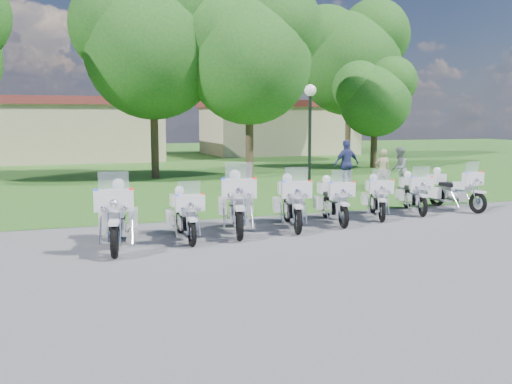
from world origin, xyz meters
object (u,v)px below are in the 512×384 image
object	(u,v)px
motorcycle_4	(333,199)
bystander_a	(382,170)
motorcycle_1	(185,213)
bystander_b	(399,169)
lamp_post	(310,111)
bystander_c	(347,164)
motorcycle_0	(117,214)
motorcycle_3	(291,201)
motorcycle_2	(237,202)
motorcycle_6	(414,192)
motorcycle_7	(454,189)
motorcycle_5	(377,196)

from	to	relation	value
motorcycle_4	bystander_a	xyz separation A→B (m)	(4.83, 5.36, 0.18)
motorcycle_1	bystander_b	size ratio (longest dim) A/B	1.25
motorcycle_1	lamp_post	bearing A→B (deg)	-130.80
bystander_a	bystander_c	world-z (taller)	bystander_c
motorcycle_1	bystander_c	xyz separation A→B (m)	(8.10, 7.24, 0.37)
motorcycle_0	motorcycle_3	size ratio (longest dim) A/B	1.08
motorcycle_2	bystander_c	world-z (taller)	bystander_c
motorcycle_6	motorcycle_7	distance (m)	1.46
motorcycle_0	motorcycle_1	size ratio (longest dim) A/B	1.21
motorcycle_5	bystander_c	world-z (taller)	bystander_c
motorcycle_4	lamp_post	world-z (taller)	lamp_post
motorcycle_2	motorcycle_4	bearing A→B (deg)	-158.29
bystander_b	motorcycle_5	bearing A→B (deg)	5.84
motorcycle_3	motorcycle_7	world-z (taller)	motorcycle_3
lamp_post	bystander_c	bearing A→B (deg)	14.94
motorcycle_6	lamp_post	bearing A→B (deg)	-62.06
lamp_post	motorcycle_4	bearing A→B (deg)	-108.91
motorcycle_2	motorcycle_3	size ratio (longest dim) A/B	1.11
motorcycle_2	lamp_post	world-z (taller)	lamp_post
motorcycle_3	motorcycle_5	distance (m)	2.93
motorcycle_0	motorcycle_7	xyz separation A→B (m)	(10.25, 1.89, -0.09)
lamp_post	bystander_c	xyz separation A→B (m)	(1.84, 0.49, -2.08)
motorcycle_1	motorcycle_5	xyz separation A→B (m)	(5.76, 1.12, 0.00)
motorcycle_4	bystander_c	distance (m)	7.55
motorcycle_1	lamp_post	xyz separation A→B (m)	(6.26, 6.75, 2.45)
motorcycle_5	bystander_c	bearing A→B (deg)	-89.29
motorcycle_4	lamp_post	xyz separation A→B (m)	(2.05, 5.97, 2.43)
motorcycle_0	motorcycle_5	bearing A→B (deg)	-159.69
motorcycle_2	motorcycle_6	bearing A→B (deg)	-155.12
motorcycle_1	motorcycle_4	size ratio (longest dim) A/B	0.97
motorcycle_5	bystander_b	world-z (taller)	bystander_b
motorcycle_3	motorcycle_0	bearing A→B (deg)	24.84
motorcycle_6	lamp_post	world-z (taller)	lamp_post
motorcycle_2	motorcycle_7	size ratio (longest dim) A/B	1.16
motorcycle_4	motorcycle_6	distance (m)	3.11
motorcycle_3	bystander_c	distance (m)	8.51
motorcycle_0	bystander_b	size ratio (longest dim) A/B	1.52
lamp_post	motorcycle_1	bearing A→B (deg)	-132.83
motorcycle_6	bystander_b	distance (m)	5.21
motorcycle_4	bystander_c	world-z (taller)	bystander_c
motorcycle_0	motorcycle_1	bearing A→B (deg)	-158.65
motorcycle_5	bystander_b	xyz separation A→B (m)	(3.98, 4.95, 0.25)
motorcycle_3	bystander_a	xyz separation A→B (m)	(6.16, 5.61, 0.13)
motorcycle_1	lamp_post	size ratio (longest dim) A/B	0.52
motorcycle_0	bystander_b	world-z (taller)	motorcycle_0
bystander_a	lamp_post	bearing A→B (deg)	-0.18
motorcycle_5	lamp_post	distance (m)	6.16
motorcycle_3	motorcycle_7	distance (m)	5.90
motorcycle_1	motorcycle_2	world-z (taller)	motorcycle_2
motorcycle_4	bystander_c	xyz separation A→B (m)	(3.89, 6.46, 0.35)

